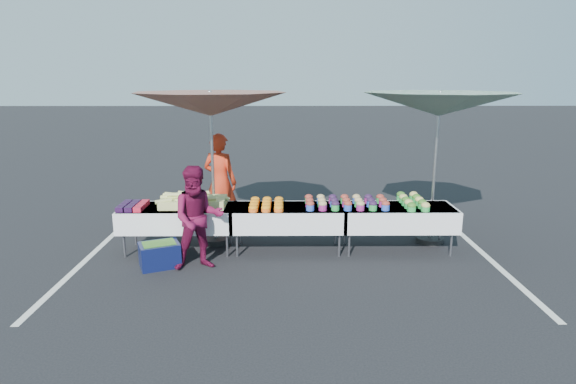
{
  "coord_description": "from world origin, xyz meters",
  "views": [
    {
      "loc": [
        -0.06,
        -7.58,
        2.83
      ],
      "look_at": [
        0.0,
        0.0,
        1.0
      ],
      "focal_mm": 30.0,
      "sensor_mm": 36.0,
      "label": 1
    }
  ],
  "objects_px": {
    "table_right": "(397,216)",
    "customer": "(198,218)",
    "vendor": "(220,182)",
    "storage_bin": "(160,254)",
    "table_left": "(178,217)",
    "umbrella_left": "(210,105)",
    "umbrella_right": "(439,105)",
    "table_center": "(288,217)"
  },
  "relations": [
    {
      "from": "table_right",
      "to": "customer",
      "type": "xyz_separation_m",
      "value": [
        -3.14,
        -0.75,
        0.2
      ]
    },
    {
      "from": "vendor",
      "to": "storage_bin",
      "type": "relative_size",
      "value": 2.61
    },
    {
      "from": "table_left",
      "to": "umbrella_left",
      "type": "relative_size",
      "value": 0.62
    },
    {
      "from": "vendor",
      "to": "customer",
      "type": "bearing_deg",
      "value": 110.73
    },
    {
      "from": "customer",
      "to": "table_left",
      "type": "bearing_deg",
      "value": 107.58
    },
    {
      "from": "vendor",
      "to": "umbrella_left",
      "type": "xyz_separation_m",
      "value": [
        -0.01,
        -0.78,
        1.45
      ]
    },
    {
      "from": "umbrella_left",
      "to": "umbrella_right",
      "type": "xyz_separation_m",
      "value": [
        3.76,
        -0.0,
        -0.0
      ]
    },
    {
      "from": "table_right",
      "to": "storage_bin",
      "type": "bearing_deg",
      "value": -169.67
    },
    {
      "from": "table_center",
      "to": "vendor",
      "type": "bearing_deg",
      "value": 136.82
    },
    {
      "from": "table_left",
      "to": "table_center",
      "type": "xyz_separation_m",
      "value": [
        1.8,
        0.0,
        0.0
      ]
    },
    {
      "from": "table_center",
      "to": "table_right",
      "type": "bearing_deg",
      "value": 0.0
    },
    {
      "from": "storage_bin",
      "to": "umbrella_right",
      "type": "bearing_deg",
      "value": -9.65
    },
    {
      "from": "table_left",
      "to": "table_right",
      "type": "bearing_deg",
      "value": 0.0
    },
    {
      "from": "table_right",
      "to": "storage_bin",
      "type": "relative_size",
      "value": 2.66
    },
    {
      "from": "table_center",
      "to": "customer",
      "type": "relative_size",
      "value": 1.18
    },
    {
      "from": "customer",
      "to": "storage_bin",
      "type": "distance_m",
      "value": 0.86
    },
    {
      "from": "customer",
      "to": "umbrella_left",
      "type": "xyz_separation_m",
      "value": [
        0.07,
        1.15,
        1.58
      ]
    },
    {
      "from": "table_center",
      "to": "umbrella_left",
      "type": "distance_m",
      "value": 2.22
    },
    {
      "from": "customer",
      "to": "table_center",
      "type": "bearing_deg",
      "value": 15.29
    },
    {
      "from": "table_left",
      "to": "umbrella_right",
      "type": "height_order",
      "value": "umbrella_right"
    },
    {
      "from": "table_right",
      "to": "umbrella_right",
      "type": "xyz_separation_m",
      "value": [
        0.69,
        0.4,
        1.78
      ]
    },
    {
      "from": "customer",
      "to": "umbrella_left",
      "type": "relative_size",
      "value": 0.52
    },
    {
      "from": "table_center",
      "to": "table_right",
      "type": "relative_size",
      "value": 1.0
    },
    {
      "from": "table_left",
      "to": "vendor",
      "type": "bearing_deg",
      "value": 65.24
    },
    {
      "from": "customer",
      "to": "vendor",
      "type": "bearing_deg",
      "value": 73.57
    },
    {
      "from": "table_center",
      "to": "table_right",
      "type": "distance_m",
      "value": 1.8
    },
    {
      "from": "table_left",
      "to": "table_right",
      "type": "xyz_separation_m",
      "value": [
        3.6,
        0.0,
        0.0
      ]
    },
    {
      "from": "customer",
      "to": "umbrella_left",
      "type": "distance_m",
      "value": 1.96
    },
    {
      "from": "table_center",
      "to": "umbrella_left",
      "type": "relative_size",
      "value": 0.62
    },
    {
      "from": "table_right",
      "to": "vendor",
      "type": "relative_size",
      "value": 1.02
    },
    {
      "from": "umbrella_right",
      "to": "storage_bin",
      "type": "relative_size",
      "value": 3.86
    },
    {
      "from": "vendor",
      "to": "umbrella_left",
      "type": "relative_size",
      "value": 0.6
    },
    {
      "from": "table_center",
      "to": "table_right",
      "type": "height_order",
      "value": "same"
    },
    {
      "from": "storage_bin",
      "to": "table_center",
      "type": "bearing_deg",
      "value": -4.09
    },
    {
      "from": "vendor",
      "to": "umbrella_right",
      "type": "height_order",
      "value": "umbrella_right"
    },
    {
      "from": "umbrella_left",
      "to": "table_center",
      "type": "bearing_deg",
      "value": -17.5
    },
    {
      "from": "vendor",
      "to": "storage_bin",
      "type": "xyz_separation_m",
      "value": [
        -0.7,
        -1.86,
        -0.72
      ]
    },
    {
      "from": "table_center",
      "to": "vendor",
      "type": "distance_m",
      "value": 1.75
    },
    {
      "from": "table_center",
      "to": "umbrella_right",
      "type": "bearing_deg",
      "value": 9.13
    },
    {
      "from": "table_left",
      "to": "storage_bin",
      "type": "relative_size",
      "value": 2.66
    },
    {
      "from": "table_left",
      "to": "table_right",
      "type": "height_order",
      "value": "same"
    },
    {
      "from": "table_left",
      "to": "umbrella_left",
      "type": "xyz_separation_m",
      "value": [
        0.53,
        0.4,
        1.78
      ]
    }
  ]
}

